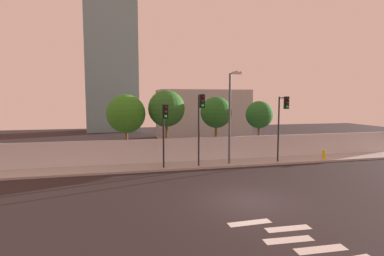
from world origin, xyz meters
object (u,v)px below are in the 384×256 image
at_px(fire_hydrant, 324,154).
at_px(roadside_tree_midright, 216,113).
at_px(traffic_light_center, 164,122).
at_px(roadside_tree_leftmost, 126,114).
at_px(traffic_light_right, 200,115).
at_px(roadside_tree_rightmost, 259,115).
at_px(traffic_light_left, 283,115).
at_px(roadside_tree_midleft, 166,109).
at_px(street_lamp_curbside, 231,110).

height_order(fire_hydrant, roadside_tree_midright, roadside_tree_midright).
xyz_separation_m(traffic_light_center, roadside_tree_leftmost, (-2.42, 3.78, 0.39)).
xyz_separation_m(traffic_light_right, roadside_tree_rightmost, (6.21, 3.72, -0.28)).
xyz_separation_m(traffic_light_center, traffic_light_right, (2.50, 0.06, 0.45)).
height_order(traffic_light_center, traffic_light_right, traffic_light_right).
bearing_deg(traffic_light_center, roadside_tree_rightmost, 23.43).
height_order(traffic_light_left, roadside_tree_midleft, roadside_tree_midleft).
bearing_deg(roadside_tree_leftmost, fire_hydrant, -10.82).
bearing_deg(traffic_light_center, street_lamp_curbside, 8.17).
bearing_deg(traffic_light_right, roadside_tree_midleft, 115.62).
xyz_separation_m(traffic_light_left, roadside_tree_midright, (-4.04, 3.50, 0.08)).
bearing_deg(traffic_light_center, roadside_tree_leftmost, 122.64).
xyz_separation_m(roadside_tree_midright, roadside_tree_rightmost, (3.86, 0.00, -0.25)).
distance_m(roadside_tree_midright, roadside_tree_rightmost, 3.87).
relative_size(traffic_light_center, roadside_tree_rightmost, 0.93).
bearing_deg(roadside_tree_rightmost, roadside_tree_midright, 180.00).
distance_m(street_lamp_curbside, roadside_tree_leftmost, 7.99).
bearing_deg(traffic_light_left, traffic_light_center, -178.24).
bearing_deg(roadside_tree_leftmost, roadside_tree_rightmost, -0.00).
xyz_separation_m(street_lamp_curbside, roadside_tree_midleft, (-4.23, 3.07, 0.05)).
distance_m(traffic_light_center, street_lamp_curbside, 5.05).
bearing_deg(traffic_light_center, traffic_light_right, 1.32).
bearing_deg(traffic_light_center, traffic_light_left, 1.76).
bearing_deg(traffic_light_center, roadside_tree_midleft, 79.19).
relative_size(traffic_light_left, roadside_tree_midright, 0.97).
xyz_separation_m(street_lamp_curbside, roadside_tree_rightmost, (3.77, 3.07, -0.55)).
bearing_deg(street_lamp_curbside, roadside_tree_midright, 91.82).
relative_size(roadside_tree_midright, roadside_tree_rightmost, 1.08).
relative_size(traffic_light_right, fire_hydrant, 6.54).
relative_size(traffic_light_left, roadside_tree_leftmost, 0.94).
distance_m(roadside_tree_midleft, roadside_tree_rightmost, 8.02).
bearing_deg(traffic_light_left, street_lamp_curbside, 173.69).
relative_size(street_lamp_curbside, roadside_tree_midleft, 1.18).
height_order(traffic_light_center, roadside_tree_midleft, roadside_tree_midleft).
bearing_deg(roadside_tree_midright, traffic_light_center, -142.11).
height_order(traffic_light_right, street_lamp_curbside, street_lamp_curbside).
xyz_separation_m(traffic_light_center, roadside_tree_midleft, (0.72, 3.78, 0.77)).
bearing_deg(roadside_tree_leftmost, traffic_light_center, -57.36).
relative_size(fire_hydrant, roadside_tree_rightmost, 0.16).
xyz_separation_m(fire_hydrant, roadside_tree_leftmost, (-15.42, 2.95, 3.25)).
xyz_separation_m(roadside_tree_midleft, roadside_tree_midright, (4.13, 0.00, -0.35)).
xyz_separation_m(traffic_light_left, roadside_tree_rightmost, (-0.18, 3.50, -0.17)).
xyz_separation_m(traffic_light_left, fire_hydrant, (4.11, 0.56, -3.20)).
distance_m(roadside_tree_leftmost, roadside_tree_midright, 7.27).
bearing_deg(fire_hydrant, traffic_light_left, -172.29).
xyz_separation_m(traffic_light_right, street_lamp_curbside, (2.45, 0.65, 0.27)).
distance_m(traffic_light_left, roadside_tree_midleft, 8.90).
xyz_separation_m(street_lamp_curbside, roadside_tree_midright, (-0.10, 3.07, -0.30)).
bearing_deg(fire_hydrant, roadside_tree_rightmost, 145.49).
bearing_deg(street_lamp_curbside, roadside_tree_rightmost, 39.15).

